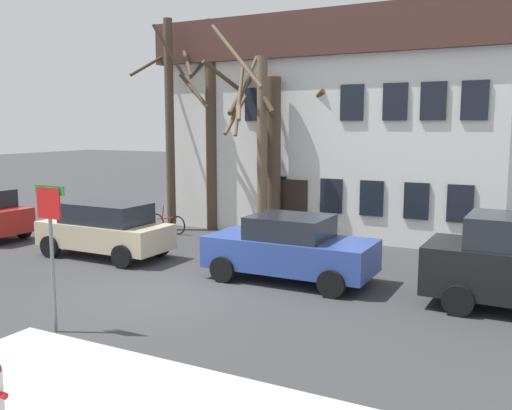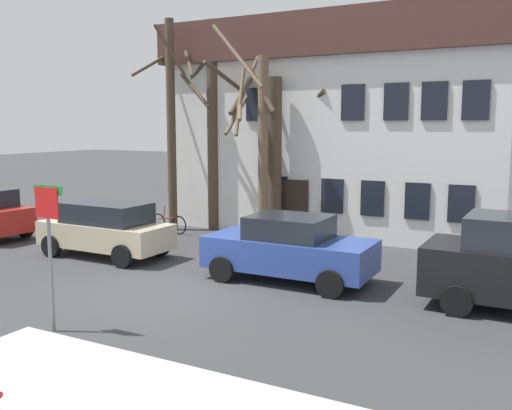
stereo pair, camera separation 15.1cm
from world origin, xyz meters
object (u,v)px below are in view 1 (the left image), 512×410
object	(u,v)px
car_blue_sedan	(290,248)
building_main	(348,125)
tree_bare_near	(170,121)
tree_bare_mid	(211,122)
car_beige_wagon	(105,229)
tree_bare_far	(257,138)
tree_bare_end	(273,150)
bicycle_leaning	(167,224)
street_sign_pole	(51,231)

from	to	relation	value
car_blue_sedan	building_main	bearing A→B (deg)	99.72
tree_bare_near	tree_bare_mid	bearing A→B (deg)	31.62
tree_bare_mid	car_blue_sedan	size ratio (longest dim) A/B	1.81
car_beige_wagon	tree_bare_near	bearing A→B (deg)	101.16
tree_bare_far	car_beige_wagon	bearing A→B (deg)	-124.47
building_main	tree_bare_mid	distance (m)	5.69
car_beige_wagon	tree_bare_far	bearing A→B (deg)	55.53
tree_bare_mid	tree_bare_far	distance (m)	2.92
building_main	tree_bare_end	bearing A→B (deg)	-107.94
tree_bare_near	tree_bare_end	xyz separation A→B (m)	(4.15, 0.45, -1.04)
tree_bare_mid	bicycle_leaning	distance (m)	4.21
tree_bare_mid	bicycle_leaning	world-z (taller)	tree_bare_mid
tree_bare_mid	tree_bare_end	bearing A→B (deg)	-7.35
building_main	tree_bare_end	distance (m)	4.50
building_main	street_sign_pole	xyz separation A→B (m)	(-0.98, -14.75, -2.00)
tree_bare_near	tree_bare_far	bearing A→B (deg)	-5.00
tree_bare_mid	tree_bare_far	size ratio (longest dim) A/B	1.08
building_main	car_blue_sedan	bearing A→B (deg)	-80.28
car_blue_sedan	tree_bare_near	bearing A→B (deg)	147.41
tree_bare_near	car_beige_wagon	distance (m)	5.86
car_blue_sedan	tree_bare_end	bearing A→B (deg)	120.52
street_sign_pole	bicycle_leaning	xyz separation A→B (m)	(-4.25, 9.41, -1.66)
tree_bare_near	car_beige_wagon	bearing A→B (deg)	-78.84
tree_bare_far	building_main	bearing A→B (deg)	72.56
car_blue_sedan	tree_bare_far	bearing A→B (deg)	126.92
tree_bare_end	tree_bare_mid	bearing A→B (deg)	172.65
tree_bare_near	bicycle_leaning	world-z (taller)	tree_bare_near
building_main	bicycle_leaning	bearing A→B (deg)	-134.38
building_main	tree_bare_end	world-z (taller)	building_main
tree_bare_end	bicycle_leaning	world-z (taller)	tree_bare_end
building_main	bicycle_leaning	world-z (taller)	building_main
car_blue_sedan	bicycle_leaning	size ratio (longest dim) A/B	2.51
tree_bare_mid	car_blue_sedan	xyz separation A→B (m)	(5.76, -5.34, -3.29)
tree_bare_mid	car_beige_wagon	bearing A→B (deg)	-94.02
building_main	tree_bare_near	xyz separation A→B (m)	(-5.51, -4.65, 0.18)
bicycle_leaning	car_blue_sedan	bearing A→B (deg)	-29.40
tree_bare_end	street_sign_pole	world-z (taller)	tree_bare_end
tree_bare_near	street_sign_pole	bearing A→B (deg)	-65.83
building_main	car_beige_wagon	xyz separation A→B (m)	(-4.58, -9.38, -3.16)
building_main	car_beige_wagon	world-z (taller)	building_main
tree_bare_mid	building_main	bearing A→B (deg)	42.51
tree_bare_far	car_beige_wagon	size ratio (longest dim) A/B	1.76
tree_bare_far	street_sign_pole	bearing A→B (deg)	-86.54
tree_bare_end	car_beige_wagon	size ratio (longest dim) A/B	1.48
tree_bare_end	street_sign_pole	distance (m)	10.62
car_beige_wagon	car_blue_sedan	distance (m)	6.16
car_beige_wagon	street_sign_pole	distance (m)	6.57
tree_bare_near	car_beige_wagon	size ratio (longest dim) A/B	1.89
tree_bare_end	street_sign_pole	bearing A→B (deg)	-87.93
bicycle_leaning	car_beige_wagon	bearing A→B (deg)	-80.79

